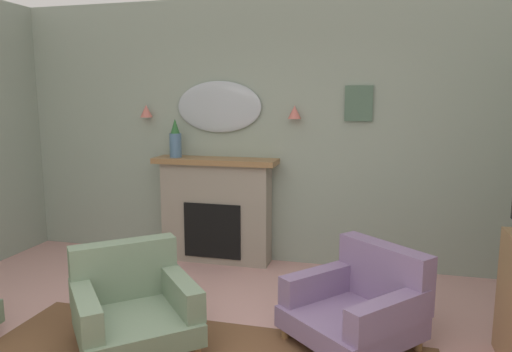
# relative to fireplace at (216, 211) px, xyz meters

# --- Properties ---
(wall_back) EXTENTS (6.88, 0.10, 2.87)m
(wall_back) POSITION_rel_fireplace_xyz_m (0.59, 0.22, 0.86)
(wall_back) COLOR #93A393
(wall_back) RESTS_ON ground
(fireplace) EXTENTS (1.36, 0.36, 1.16)m
(fireplace) POSITION_rel_fireplace_xyz_m (0.00, 0.00, 0.00)
(fireplace) COLOR gray
(fireplace) RESTS_ON ground
(mantel_vase_centre) EXTENTS (0.13, 0.13, 0.42)m
(mantel_vase_centre) POSITION_rel_fireplace_xyz_m (-0.45, -0.03, 0.78)
(mantel_vase_centre) COLOR #4C7093
(mantel_vase_centre) RESTS_ON fireplace
(wall_mirror) EXTENTS (0.96, 0.06, 0.56)m
(wall_mirror) POSITION_rel_fireplace_xyz_m (0.00, 0.14, 1.14)
(wall_mirror) COLOR #B2BCC6
(wall_sconce_left) EXTENTS (0.14, 0.14, 0.14)m
(wall_sconce_left) POSITION_rel_fireplace_xyz_m (-0.85, 0.09, 1.09)
(wall_sconce_left) COLOR #D17066
(wall_sconce_right) EXTENTS (0.14, 0.14, 0.14)m
(wall_sconce_right) POSITION_rel_fireplace_xyz_m (0.85, 0.09, 1.09)
(wall_sconce_right) COLOR #D17066
(framed_picture) EXTENTS (0.28, 0.03, 0.36)m
(framed_picture) POSITION_rel_fireplace_xyz_m (1.50, 0.15, 1.18)
(framed_picture) COLOR #4C6B56
(armchair_beside_couch) EXTENTS (1.14, 1.14, 0.71)m
(armchair_beside_couch) POSITION_rel_fireplace_xyz_m (1.63, -1.43, -0.27)
(armchair_beside_couch) COLOR gray
(armchair_beside_couch) RESTS_ON ground
(armchair_near_fireplace) EXTENTS (1.14, 1.14, 0.71)m
(armchair_near_fireplace) POSITION_rel_fireplace_xyz_m (-0.01, -1.86, -0.27)
(armchair_near_fireplace) COLOR gray
(armchair_near_fireplace) RESTS_ON ground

